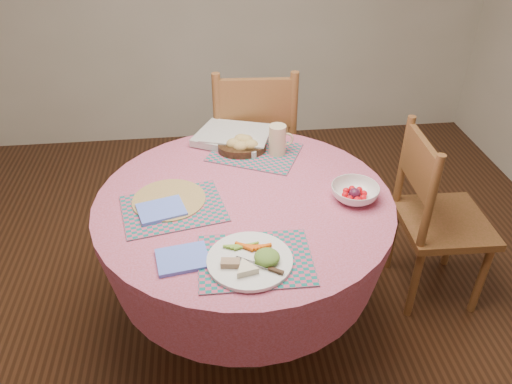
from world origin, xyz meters
TOP-DOWN VIEW (x-y plane):
  - ground at (0.00, 0.00)m, footprint 4.00×4.00m
  - dining_table at (0.00, 0.00)m, footprint 1.24×1.24m
  - chair_right at (0.94, 0.13)m, footprint 0.43×0.44m
  - chair_back at (0.13, 0.81)m, footprint 0.51×0.49m
  - placemat_front at (0.01, -0.38)m, footprint 0.40×0.30m
  - placemat_left at (-0.29, -0.04)m, footprint 0.45×0.37m
  - placemat_back at (0.09, 0.37)m, footprint 0.49×0.44m
  - wicker_trivet at (-0.31, 0.02)m, footprint 0.30×0.30m
  - napkin_near at (-0.25, -0.35)m, footprint 0.20×0.17m
  - napkin_far at (-0.33, -0.06)m, footprint 0.21×0.18m
  - dinner_plate at (-0.01, -0.40)m, footprint 0.30×0.30m
  - bread_bowl at (0.03, 0.39)m, footprint 0.23×0.23m
  - latte_mug at (0.19, 0.35)m, footprint 0.12×0.08m
  - fruit_bowl at (0.45, -0.05)m, footprint 0.26×0.26m
  - newspaper_stack at (-0.01, 0.50)m, footprint 0.43×0.40m

SIDE VIEW (x-z plane):
  - ground at x=0.00m, z-range 0.00..0.00m
  - chair_right at x=0.94m, z-range 0.02..0.95m
  - chair_back at x=0.13m, z-range 0.02..1.06m
  - dining_table at x=0.00m, z-range 0.18..0.93m
  - placemat_front at x=0.01m, z-range 0.75..0.76m
  - placemat_left at x=-0.29m, z-range 0.75..0.76m
  - placemat_back at x=0.09m, z-range 0.75..0.76m
  - wicker_trivet at x=-0.31m, z-range 0.75..0.76m
  - napkin_near at x=-0.25m, z-range 0.75..0.76m
  - napkin_far at x=-0.33m, z-range 0.76..0.77m
  - dinner_plate at x=-0.01m, z-range 0.74..0.80m
  - newspaper_stack at x=-0.01m, z-range 0.76..0.80m
  - fruit_bowl at x=0.45m, z-range 0.75..0.81m
  - bread_bowl at x=0.03m, z-range 0.75..0.83m
  - latte_mug at x=0.19m, z-range 0.76..0.90m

